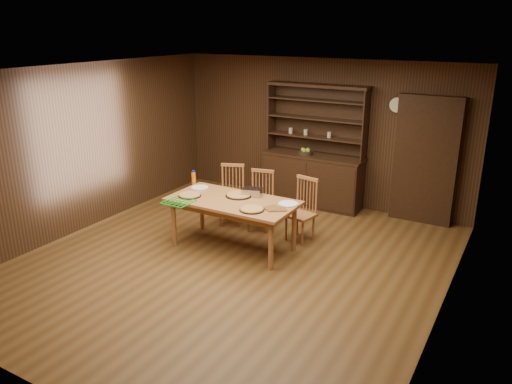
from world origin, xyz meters
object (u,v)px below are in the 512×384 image
Objects in this scene: china_hutch at (313,173)px; juice_bottle at (194,178)px; dining_table at (233,205)px; chair_center at (261,198)px; chair_right at (303,207)px; chair_left at (232,192)px.

juice_bottle is (-1.19, -1.98, 0.26)m from china_hutch.
juice_bottle is at bearing 160.37° from dining_table.
china_hutch reaches higher than chair_center.
chair_left is at bearing -171.32° from chair_right.
dining_table is at bearing -78.67° from chair_left.
juice_bottle is at bearing -153.70° from chair_right.
chair_center is 0.98× the size of chair_right.
chair_right reaches higher than juice_bottle.
china_hutch is 9.95× the size of juice_bottle.
chair_left is 0.72m from juice_bottle.
china_hutch is at bearing 66.53° from chair_center.
juice_bottle is at bearing -120.87° from china_hutch.
chair_right is (0.50, -1.52, -0.08)m from china_hutch.
chair_right is at bearing 15.52° from juice_bottle.
dining_table is 8.50× the size of juice_bottle.
china_hutch is at bearing 39.34° from chair_left.
chair_center is 4.39× the size of juice_bottle.
chair_left is 1.01× the size of chair_right.
dining_table is at bearing -122.12° from chair_right.
china_hutch is 1.47m from chair_center.
chair_center is (0.54, 0.02, -0.01)m from chair_left.
chair_center is at bearing -174.44° from chair_right.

